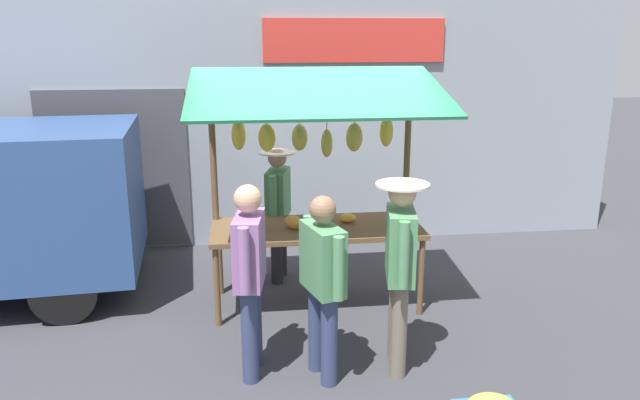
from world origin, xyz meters
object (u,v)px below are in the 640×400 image
object	(u,v)px
market_stall	(313,163)
shopper_with_ponytail	(400,259)
shopper_with_shopping_bag	(250,267)
vendor_with_sunhat	(278,204)
shopper_in_grey_tee	(323,276)

from	to	relation	value
market_stall	shopper_with_ponytail	world-z (taller)	market_stall
shopper_with_ponytail	shopper_with_shopping_bag	bearing A→B (deg)	96.61
vendor_with_sunhat	shopper_with_shopping_bag	size ratio (longest dim) A/B	0.94
shopper_in_grey_tee	shopper_with_shopping_bag	distance (m)	0.61
shopper_in_grey_tee	shopper_with_shopping_bag	xyz separation A→B (m)	(0.59, -0.14, 0.05)
vendor_with_sunhat	shopper_with_shopping_bag	bearing A→B (deg)	4.53
vendor_with_sunhat	shopper_with_ponytail	size ratio (longest dim) A/B	0.92
shopper_with_ponytail	shopper_with_shopping_bag	world-z (taller)	shopper_with_ponytail
shopper_in_grey_tee	shopper_with_ponytail	xyz separation A→B (m)	(-0.66, -0.06, 0.09)
shopper_with_ponytail	shopper_with_shopping_bag	xyz separation A→B (m)	(1.25, -0.08, -0.04)
market_stall	shopper_with_ponytail	distance (m)	1.63
shopper_in_grey_tee	vendor_with_sunhat	bearing A→B (deg)	-10.69
shopper_in_grey_tee	shopper_with_ponytail	bearing A→B (deg)	-101.47
market_stall	shopper_in_grey_tee	bearing A→B (deg)	86.31
vendor_with_sunhat	shopper_with_ponytail	world-z (taller)	shopper_with_ponytail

